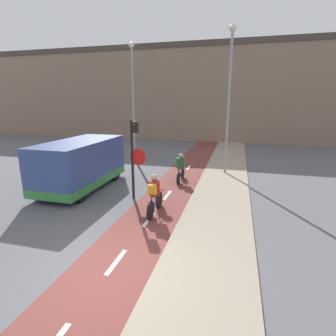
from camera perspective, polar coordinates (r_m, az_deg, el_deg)
name	(u,v)px	position (r m, az deg, el deg)	size (l,w,h in m)	color
ground_plane	(107,275)	(6.75, -13.17, -21.72)	(120.00, 120.00, 0.00)	#5B5B60
bike_lane	(107,274)	(6.75, -13.15, -21.62)	(2.03, 60.00, 0.02)	brown
sidewalk_strip	(202,291)	(6.18, 7.32, -25.03)	(2.40, 60.00, 0.05)	gray
building_row_background	(213,94)	(28.69, 9.70, 15.66)	(60.00, 5.20, 9.38)	#89705B
traffic_light_pole	(134,151)	(10.54, -7.40, 3.62)	(0.67, 0.25, 3.23)	black
street_lamp_far	(133,92)	(17.72, -7.63, 16.11)	(0.36, 0.36, 7.50)	gray
street_lamp_sidewalk	(229,88)	(14.63, 13.22, 16.58)	(0.36, 0.36, 7.64)	gray
cyclist_near	(154,196)	(9.28, -2.98, -6.02)	(0.46, 1.68, 1.49)	black
cyclist_far	(181,169)	(13.04, 2.76, -0.23)	(0.46, 1.60, 1.46)	black
van	(81,165)	(12.64, -18.43, 0.59)	(2.11, 4.79, 2.21)	#334784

